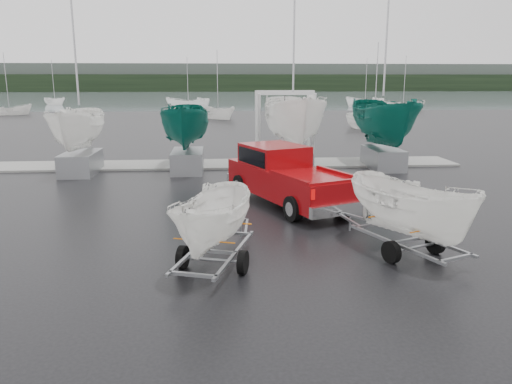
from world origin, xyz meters
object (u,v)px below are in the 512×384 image
object	(u,v)px
trailer_parked	(213,173)
boat_hoist	(284,117)
pickup_truck	(284,174)
trailer_hitched	(415,159)

from	to	relation	value
trailer_parked	boat_hoist	xyz separation A→B (m)	(3.90, 15.63, 0.18)
pickup_truck	trailer_parked	bearing A→B (deg)	-134.25
trailer_parked	boat_hoist	world-z (taller)	trailer_parked
pickup_truck	trailer_parked	distance (m)	7.44
boat_hoist	trailer_hitched	bearing A→B (deg)	-84.66
trailer_hitched	boat_hoist	size ratio (longest dim) A/B	1.21
boat_hoist	trailer_parked	bearing A→B (deg)	-104.02
pickup_truck	trailer_hitched	world-z (taller)	trailer_hitched
trailer_parked	boat_hoist	distance (m)	16.12
pickup_truck	boat_hoist	xyz separation A→B (m)	(1.20, 8.84, 1.53)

